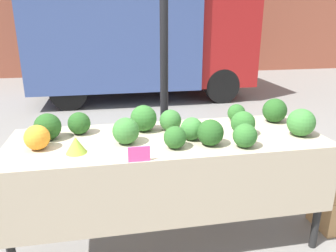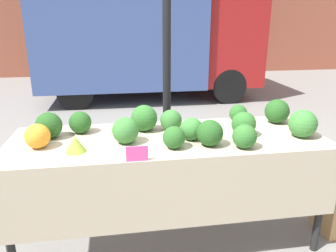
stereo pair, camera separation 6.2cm
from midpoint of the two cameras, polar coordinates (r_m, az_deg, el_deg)
ground_plane at (r=2.57m, az=0.73°, el=-18.60°), size 40.00×40.00×0.00m
tent_pole at (r=2.81m, az=0.43°, el=14.85°), size 0.07×0.07×2.74m
parked_truck at (r=6.68m, az=-4.44°, el=16.94°), size 4.14×2.04×2.65m
market_table at (r=2.17m, az=1.07°, el=-5.02°), size 2.09×0.73×0.78m
orange_cauliflower at (r=2.13m, az=-21.00°, el=-1.67°), size 0.15×0.15×0.15m
romanesco_head at (r=2.01m, az=-14.99°, el=-3.05°), size 0.12×0.12×0.10m
broccoli_head_0 at (r=2.13m, az=4.99°, el=-0.52°), size 0.15×0.15×0.15m
broccoli_head_1 at (r=2.05m, az=14.05°, el=-1.78°), size 0.15×0.15×0.15m
broccoli_head_2 at (r=2.32m, az=-14.31°, el=0.60°), size 0.15×0.15×0.15m
broccoli_head_3 at (r=2.29m, az=1.31°, el=0.96°), size 0.15×0.15×0.15m
broccoli_head_4 at (r=2.26m, az=13.82°, el=0.36°), size 0.16×0.16×0.16m
broccoli_head_5 at (r=2.61m, az=19.11°, el=2.44°), size 0.18×0.18×0.18m
broccoli_head_6 at (r=2.08m, az=-6.57°, el=-0.79°), size 0.17×0.17×0.17m
broccoli_head_7 at (r=2.29m, az=-3.39°, el=1.38°), size 0.18×0.18×0.18m
broccoli_head_8 at (r=2.36m, az=23.13°, el=0.37°), size 0.19×0.19×0.19m
broccoli_head_9 at (r=2.55m, az=12.82°, el=2.13°), size 0.14×0.14×0.14m
broccoli_head_10 at (r=1.99m, az=1.95°, el=-2.01°), size 0.14×0.14×0.14m
broccoli_head_11 at (r=2.04m, az=8.18°, el=-1.22°), size 0.17×0.17×0.17m
broccoli_head_12 at (r=2.28m, az=-19.32°, el=0.07°), size 0.17×0.17×0.17m
price_sign at (r=1.82m, az=-4.43°, el=-4.84°), size 0.12×0.01×0.09m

